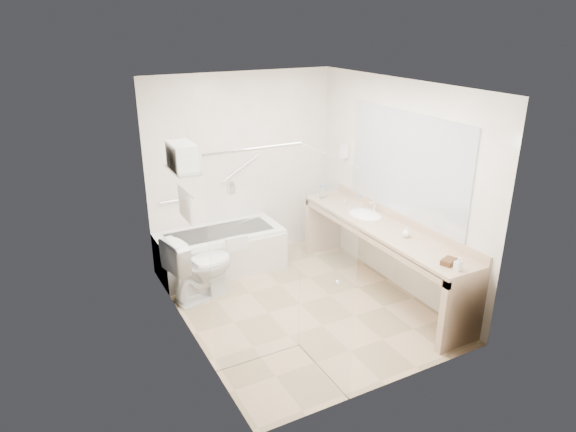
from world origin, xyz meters
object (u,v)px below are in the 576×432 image
water_bottle_left (360,203)px  amenity_basket (449,262)px  vanity_counter (382,242)px  toilet (201,267)px  bathtub (221,251)px

water_bottle_left → amenity_basket: bearing=-93.8°
vanity_counter → toilet: size_ratio=3.33×
toilet → water_bottle_left: size_ratio=4.10×
vanity_counter → amenity_basket: vanity_counter is taller
vanity_counter → toilet: bearing=156.7°
vanity_counter → water_bottle_left: 0.63m
bathtub → vanity_counter: bearing=-42.4°
vanity_counter → amenity_basket: (-0.06, -1.11, 0.24)m
toilet → water_bottle_left: bearing=-111.7°
vanity_counter → toilet: vanity_counter is taller
toilet → vanity_counter: bearing=-126.6°
bathtub → water_bottle_left: bearing=-28.0°
toilet → bathtub: bearing=-53.2°
bathtub → toilet: bearing=-129.9°
toilet → amenity_basket: bearing=-148.9°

